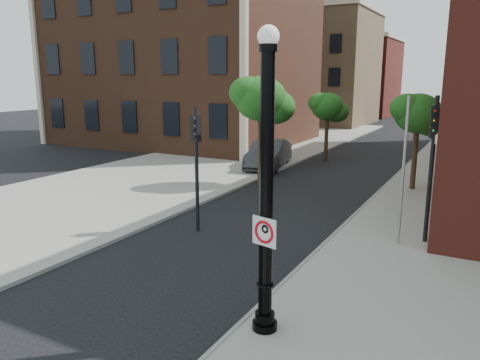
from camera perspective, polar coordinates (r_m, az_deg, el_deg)
The scene contains 16 objects.
ground at distance 11.54m, azimuth -8.82°, elevation -14.59°, with size 120.00×120.00×0.00m, color black.
sidewalk_right at distance 18.83m, azimuth 26.34°, elevation -4.78°, with size 8.00×60.00×0.12m, color gray.
sidewalk_left at distance 30.72m, azimuth -1.95°, elevation 2.78°, with size 10.00×50.00×0.12m, color gray.
curb_edge at distance 19.31m, azimuth 14.59°, elevation -3.42°, with size 0.10×60.00×0.14m, color gray.
victorian_building at distance 39.25m, azimuth -6.68°, elevation 17.53°, with size 18.60×14.60×17.95m.
bg_building_tan_a at distance 55.25m, azimuth 9.31°, elevation 13.11°, with size 12.00×12.00×12.00m, color #997953.
bg_building_red at distance 68.61m, azimuth 13.25°, elevation 11.96°, with size 12.00×12.00×10.00m, color maroon.
lamppost at distance 9.13m, azimuth 3.22°, elevation -2.71°, with size 0.52×0.52×6.14m.
no_parking_sign at distance 9.14m, azimuth 2.98°, elevation -6.30°, with size 0.57×0.17×0.58m.
parked_car at distance 27.27m, azimuth 3.51°, elevation 3.17°, with size 1.75×5.03×1.66m, color #2C2C30.
traffic_signal_left at distance 15.71m, azimuth -5.37°, elevation 3.85°, with size 0.29×0.36×4.28m.
traffic_signal_right at distance 15.37m, azimuth 22.47°, elevation 3.81°, with size 0.35×0.41×4.69m.
utility_pole at distance 15.03m, azimuth 19.26°, elevation 0.72°, with size 0.09×0.09×4.69m, color #999999.
street_tree_a at distance 22.40m, azimuth 2.67°, elevation 9.72°, with size 2.92×2.64×5.26m.
street_tree_b at distance 29.87m, azimuth 10.69°, elevation 8.68°, with size 2.37×2.14×4.27m.
street_tree_c at distance 22.81m, azimuth 20.96°, elevation 7.45°, with size 2.50×2.26×4.51m.
Camera 1 is at (6.34, -8.11, 5.22)m, focal length 35.00 mm.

